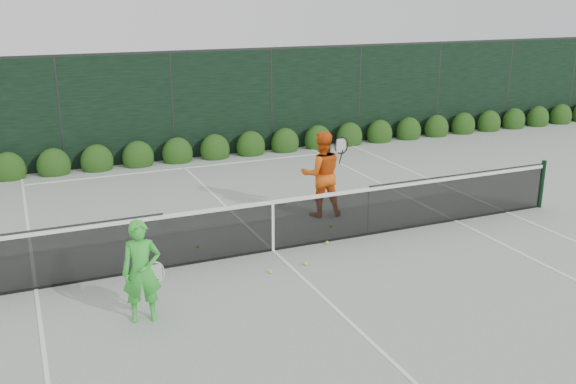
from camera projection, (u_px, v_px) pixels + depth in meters
name	position (u px, v px, depth m)	size (l,w,h in m)	color
ground	(273.00, 251.00, 11.85)	(80.00, 80.00, 0.00)	gray
tennis_net	(272.00, 224.00, 11.69)	(12.90, 0.10, 1.07)	black
player_woman	(142.00, 271.00, 9.13)	(0.66, 0.46, 1.52)	green
player_man	(321.00, 174.00, 13.51)	(1.02, 0.87, 1.82)	orange
court_lines	(273.00, 250.00, 11.85)	(11.03, 23.83, 0.01)	white
windscreen_fence	(345.00, 219.00, 9.03)	(32.00, 21.07, 3.06)	black
hedge_row	(178.00, 154.00, 18.05)	(31.66, 0.65, 0.94)	#17380F
tennis_balls	(287.00, 249.00, 11.85)	(2.85, 1.67, 0.07)	#CAE833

